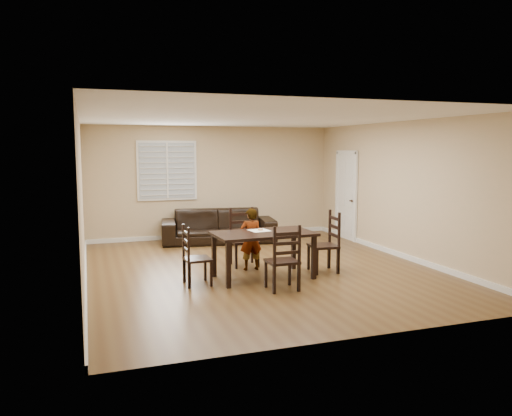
{
  "coord_description": "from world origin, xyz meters",
  "views": [
    {
      "loc": [
        -2.92,
        -8.34,
        2.16
      ],
      "look_at": [
        0.24,
        0.89,
        1.0
      ],
      "focal_mm": 35.0,
      "sensor_mm": 36.0,
      "label": 1
    }
  ],
  "objects_px": {
    "donut": "(260,229)",
    "chair_far": "(285,262)",
    "dining_table": "(263,237)",
    "child": "(251,239)",
    "chair_near": "(242,239)",
    "sofa": "(219,226)",
    "chair_left": "(190,258)",
    "chair_right": "(330,244)"
  },
  "relations": [
    {
      "from": "donut",
      "to": "chair_far",
      "type": "bearing_deg",
      "value": -88.8
    },
    {
      "from": "dining_table",
      "to": "child",
      "type": "bearing_deg",
      "value": 90.0
    },
    {
      "from": "chair_near",
      "to": "child",
      "type": "relative_size",
      "value": 0.96
    },
    {
      "from": "chair_near",
      "to": "sofa",
      "type": "relative_size",
      "value": 0.41
    },
    {
      "from": "chair_far",
      "to": "chair_left",
      "type": "xyz_separation_m",
      "value": [
        -1.29,
        0.82,
        -0.03
      ]
    },
    {
      "from": "chair_right",
      "to": "chair_near",
      "type": "bearing_deg",
      "value": -122.93
    },
    {
      "from": "chair_near",
      "to": "donut",
      "type": "height_order",
      "value": "chair_near"
    },
    {
      "from": "chair_near",
      "to": "child",
      "type": "height_order",
      "value": "child"
    },
    {
      "from": "chair_left",
      "to": "child",
      "type": "distance_m",
      "value": 1.39
    },
    {
      "from": "chair_right",
      "to": "child",
      "type": "relative_size",
      "value": 0.97
    },
    {
      "from": "chair_near",
      "to": "child",
      "type": "bearing_deg",
      "value": -86.98
    },
    {
      "from": "chair_left",
      "to": "child",
      "type": "bearing_deg",
      "value": -63.19
    },
    {
      "from": "chair_right",
      "to": "sofa",
      "type": "relative_size",
      "value": 0.41
    },
    {
      "from": "dining_table",
      "to": "chair_left",
      "type": "relative_size",
      "value": 1.76
    },
    {
      "from": "chair_left",
      "to": "dining_table",
      "type": "bearing_deg",
      "value": -88.78
    },
    {
      "from": "chair_near",
      "to": "chair_far",
      "type": "distance_m",
      "value": 1.94
    },
    {
      "from": "chair_far",
      "to": "chair_left",
      "type": "distance_m",
      "value": 1.53
    },
    {
      "from": "chair_near",
      "to": "sofa",
      "type": "distance_m",
      "value": 2.31
    },
    {
      "from": "chair_near",
      "to": "sofa",
      "type": "bearing_deg",
      "value": 88.11
    },
    {
      "from": "chair_left",
      "to": "chair_near",
      "type": "bearing_deg",
      "value": -48.73
    },
    {
      "from": "child",
      "to": "sofa",
      "type": "relative_size",
      "value": 0.43
    },
    {
      "from": "dining_table",
      "to": "donut",
      "type": "distance_m",
      "value": 0.22
    },
    {
      "from": "dining_table",
      "to": "chair_near",
      "type": "distance_m",
      "value": 1.08
    },
    {
      "from": "child",
      "to": "chair_left",
      "type": "bearing_deg",
      "value": 28.44
    },
    {
      "from": "chair_near",
      "to": "dining_table",
      "type": "bearing_deg",
      "value": -86.31
    },
    {
      "from": "chair_left",
      "to": "donut",
      "type": "height_order",
      "value": "chair_left"
    },
    {
      "from": "chair_far",
      "to": "chair_near",
      "type": "bearing_deg",
      "value": -87.49
    },
    {
      "from": "chair_left",
      "to": "sofa",
      "type": "relative_size",
      "value": 0.37
    },
    {
      "from": "sofa",
      "to": "chair_right",
      "type": "bearing_deg",
      "value": -62.05
    },
    {
      "from": "chair_far",
      "to": "chair_left",
      "type": "height_order",
      "value": "chair_far"
    },
    {
      "from": "sofa",
      "to": "chair_far",
      "type": "bearing_deg",
      "value": -82.33
    },
    {
      "from": "dining_table",
      "to": "chair_right",
      "type": "relative_size",
      "value": 1.58
    },
    {
      "from": "chair_left",
      "to": "chair_far",
      "type": "bearing_deg",
      "value": -123.9
    },
    {
      "from": "chair_right",
      "to": "sofa",
      "type": "xyz_separation_m",
      "value": [
        -1.17,
        3.32,
        -0.11
      ]
    },
    {
      "from": "chair_near",
      "to": "donut",
      "type": "xyz_separation_m",
      "value": [
        0.05,
        -0.87,
        0.31
      ]
    },
    {
      "from": "chair_right",
      "to": "donut",
      "type": "distance_m",
      "value": 1.3
    },
    {
      "from": "child",
      "to": "donut",
      "type": "xyz_separation_m",
      "value": [
        0.04,
        -0.41,
        0.24
      ]
    },
    {
      "from": "chair_near",
      "to": "chair_far",
      "type": "height_order",
      "value": "chair_near"
    },
    {
      "from": "dining_table",
      "to": "chair_near",
      "type": "bearing_deg",
      "value": 89.49
    },
    {
      "from": "dining_table",
      "to": "chair_near",
      "type": "xyz_separation_m",
      "value": [
        -0.04,
        1.06,
        -0.2
      ]
    },
    {
      "from": "chair_far",
      "to": "chair_right",
      "type": "relative_size",
      "value": 0.95
    },
    {
      "from": "chair_left",
      "to": "donut",
      "type": "distance_m",
      "value": 1.34
    }
  ]
}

